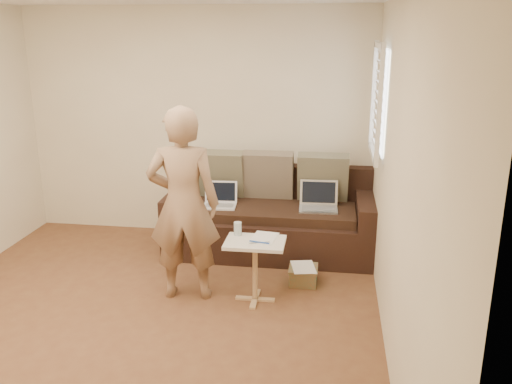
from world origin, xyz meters
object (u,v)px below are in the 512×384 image
at_px(sofa, 270,214).
at_px(drinking_glass, 238,229).
at_px(striped_box, 303,275).
at_px(side_table, 255,271).
at_px(laptop_white, 219,207).
at_px(laptop_silver, 318,210).
at_px(person, 184,204).

bearing_deg(sofa, drinking_glass, -99.26).
bearing_deg(drinking_glass, striped_box, 25.49).
height_order(side_table, drinking_glass, drinking_glass).
distance_m(laptop_white, striped_box, 1.22).
xyz_separation_m(sofa, side_table, (0.00, -1.16, -0.14)).
height_order(sofa, striped_box, sofa).
height_order(drinking_glass, striped_box, drinking_glass).
bearing_deg(laptop_silver, sofa, 169.33).
height_order(person, side_table, person).
distance_m(sofa, person, 1.38).
height_order(laptop_silver, striped_box, laptop_silver).
height_order(sofa, side_table, sofa).
bearing_deg(side_table, drinking_glass, 145.71).
height_order(laptop_white, drinking_glass, drinking_glass).
relative_size(sofa, drinking_glass, 18.33).
xyz_separation_m(sofa, person, (-0.63, -1.15, 0.45)).
relative_size(laptop_silver, laptop_white, 1.14).
xyz_separation_m(drinking_glass, striped_box, (0.58, 0.28, -0.55)).
bearing_deg(drinking_glass, laptop_silver, 54.38).
xyz_separation_m(laptop_silver, striped_box, (-0.11, -0.68, -0.43)).
distance_m(sofa, striped_box, 0.93).
height_order(person, striped_box, person).
bearing_deg(laptop_silver, laptop_white, -179.63).
relative_size(side_table, striped_box, 2.10).
bearing_deg(striped_box, sofa, 118.41).
xyz_separation_m(laptop_silver, drinking_glass, (-0.69, -0.96, 0.11)).
distance_m(laptop_silver, drinking_glass, 1.19).
relative_size(laptop_white, person, 0.20).
height_order(sofa, drinking_glass, sofa).
height_order(side_table, striped_box, side_table).
bearing_deg(drinking_glass, side_table, -34.29).
bearing_deg(laptop_silver, person, -139.26).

